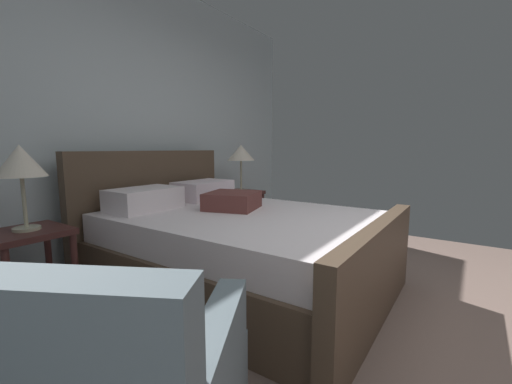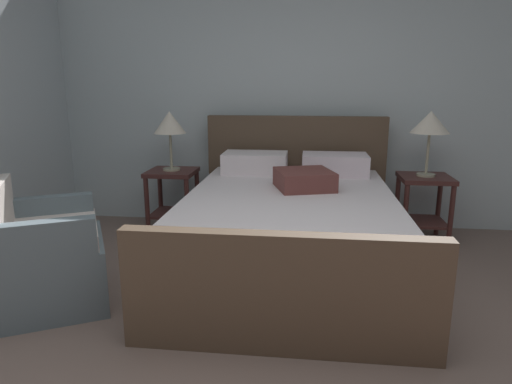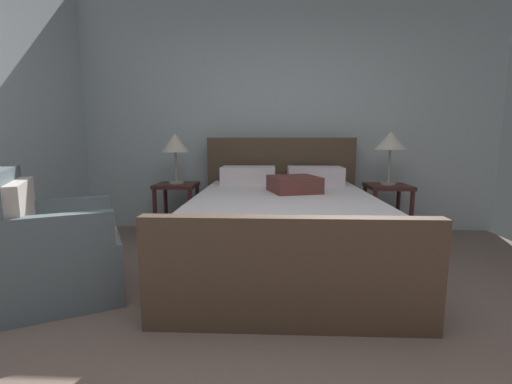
{
  "view_description": "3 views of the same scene",
  "coord_description": "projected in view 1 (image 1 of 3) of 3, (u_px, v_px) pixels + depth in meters",
  "views": [
    {
      "loc": [
        -2.08,
        -0.12,
        1.13
      ],
      "look_at": [
        0.1,
        1.36,
        0.77
      ],
      "focal_mm": 22.71,
      "sensor_mm": 36.0,
      "label": 1
    },
    {
      "loc": [
        0.06,
        -1.77,
        1.39
      ],
      "look_at": [
        -0.27,
        0.98,
        0.72
      ],
      "focal_mm": 31.4,
      "sensor_mm": 36.0,
      "label": 2
    },
    {
      "loc": [
        -0.18,
        -1.49,
        1.08
      ],
      "look_at": [
        -0.29,
        1.16,
        0.68
      ],
      "focal_mm": 24.19,
      "sensor_mm": 36.0,
      "label": 3
    }
  ],
  "objects": [
    {
      "name": "wall_back",
      "position": [
        138.0,
        120.0,
        3.24
      ],
      "size": [
        4.97,
        0.12,
        2.82
      ],
      "primitive_type": "cube",
      "color": "silver",
      "rests_on": "ground"
    },
    {
      "name": "table_lamp_right",
      "position": [
        241.0,
        154.0,
        3.93
      ],
      "size": [
        0.33,
        0.33,
        0.57
      ],
      "color": "#B7B293",
      "rests_on": "nightstand_right"
    },
    {
      "name": "table_lamp_left",
      "position": [
        20.0,
        163.0,
        2.04
      ],
      "size": [
        0.3,
        0.3,
        0.55
      ],
      "color": "#B7B293",
      "rests_on": "nightstand_left"
    },
    {
      "name": "ground_plane",
      "position": [
        436.0,
        341.0,
        1.92
      ],
      "size": [
        4.85,
        5.32,
        0.02
      ],
      "primitive_type": "cube",
      "color": "#7F685E"
    },
    {
      "name": "nightstand_right",
      "position": [
        241.0,
        207.0,
        4.02
      ],
      "size": [
        0.44,
        0.44,
        0.6
      ],
      "color": "#4C2724",
      "rests_on": "ground"
    },
    {
      "name": "nightstand_left",
      "position": [
        30.0,
        259.0,
        2.12
      ],
      "size": [
        0.44,
        0.44,
        0.6
      ],
      "color": "#4C2724",
      "rests_on": "ground"
    },
    {
      "name": "bed",
      "position": [
        235.0,
        245.0,
        2.64
      ],
      "size": [
        1.68,
        2.21,
        1.1
      ],
      "color": "brown",
      "rests_on": "ground"
    }
  ]
}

